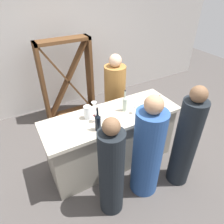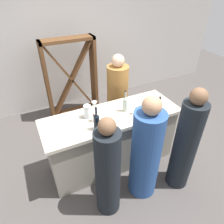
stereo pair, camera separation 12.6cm
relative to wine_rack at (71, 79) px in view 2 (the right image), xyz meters
name	(u,v)px [view 2 (the right image)]	position (x,y,z in m)	size (l,w,h in m)	color
ground_plane	(112,160)	(0.12, -1.65, -0.82)	(12.00, 12.00, 0.00)	#4C4744
back_wall	(66,43)	(0.12, 0.55, 0.58)	(8.00, 0.10, 2.80)	#BCB7B2
bar_counter	(112,139)	(0.12, -1.65, -0.35)	(2.01, 0.70, 0.94)	gray
wine_rack	(71,79)	(0.00, 0.00, 0.00)	(1.04, 0.28, 1.64)	brown
wine_bottle_leftmost_near_black	(97,121)	(-0.20, -1.85, 0.25)	(0.08, 0.08, 0.34)	black
wine_bottle_second_left_clear_pale	(125,103)	(0.33, -1.64, 0.25)	(0.07, 0.07, 0.33)	#B7C6B2
wine_bottle_center_amber_brown	(159,107)	(0.72, -1.91, 0.23)	(0.08, 0.08, 0.28)	#331E0F
wine_glass_near_left	(135,108)	(0.42, -1.77, 0.22)	(0.06, 0.06, 0.14)	white
wine_glass_near_center	(95,115)	(-0.15, -1.68, 0.23)	(0.08, 0.08, 0.15)	white
wine_glass_near_right	(94,104)	(-0.07, -1.46, 0.25)	(0.08, 0.08, 0.17)	white
water_pitcher	(87,111)	(-0.21, -1.55, 0.22)	(0.10, 0.10, 0.19)	silver
person_left_guest	(185,145)	(0.82, -2.43, -0.08)	(0.41, 0.41, 1.58)	black
person_center_guest	(108,172)	(-0.28, -2.35, -0.14)	(0.36, 0.36, 1.46)	black
person_right_guest	(146,153)	(0.28, -2.30, -0.12)	(0.48, 0.48, 1.54)	#284C8C
person_server_behind	(117,98)	(0.59, -0.91, -0.12)	(0.42, 0.42, 1.53)	#9E6B33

